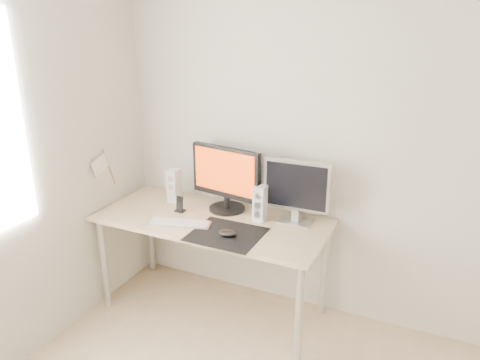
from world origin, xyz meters
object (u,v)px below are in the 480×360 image
(mouse, at_px, (227,233))
(desk, at_px, (212,229))
(second_monitor, at_px, (297,189))
(speaker_right, at_px, (260,203))
(keyboard, at_px, (180,223))
(phone_dock, at_px, (180,207))
(main_monitor, at_px, (226,177))
(speaker_left, at_px, (174,186))

(mouse, height_order, desk, mouse)
(desk, xyz_separation_m, second_monitor, (0.54, 0.18, 0.32))
(speaker_right, relative_size, keyboard, 0.56)
(phone_dock, bearing_deg, main_monitor, 29.85)
(desk, height_order, main_monitor, main_monitor)
(main_monitor, height_order, phone_dock, main_monitor)
(mouse, xyz_separation_m, second_monitor, (0.32, 0.39, 0.22))
(mouse, relative_size, phone_dock, 1.05)
(mouse, distance_m, main_monitor, 0.49)
(desk, bearing_deg, main_monitor, 81.90)
(mouse, height_order, speaker_left, speaker_left)
(desk, height_order, speaker_right, speaker_right)
(mouse, xyz_separation_m, desk, (-0.22, 0.21, -0.10))
(mouse, height_order, speaker_right, speaker_right)
(keyboard, bearing_deg, main_monitor, 62.53)
(main_monitor, distance_m, phone_dock, 0.40)
(second_monitor, xyz_separation_m, keyboard, (-0.69, -0.35, -0.23))
(main_monitor, bearing_deg, mouse, -62.84)
(second_monitor, bearing_deg, phone_dock, -167.77)
(keyboard, bearing_deg, mouse, -6.18)
(second_monitor, bearing_deg, speaker_left, -178.82)
(keyboard, distance_m, phone_dock, 0.21)
(mouse, height_order, main_monitor, main_monitor)
(mouse, bearing_deg, phone_dock, 155.57)
(main_monitor, distance_m, keyboard, 0.46)
(main_monitor, bearing_deg, second_monitor, 1.04)
(speaker_right, height_order, keyboard, speaker_right)
(second_monitor, xyz_separation_m, speaker_right, (-0.23, -0.07, -0.12))
(mouse, xyz_separation_m, keyboard, (-0.38, 0.04, -0.02))
(desk, bearing_deg, speaker_left, 157.83)
(speaker_right, distance_m, keyboard, 0.56)
(desk, xyz_separation_m, speaker_left, (-0.41, 0.17, 0.20))
(desk, bearing_deg, second_monitor, 18.86)
(desk, relative_size, main_monitor, 2.91)
(desk, xyz_separation_m, main_monitor, (0.02, 0.18, 0.33))
(keyboard, bearing_deg, phone_dock, 121.10)
(main_monitor, distance_m, speaker_right, 0.32)
(second_monitor, bearing_deg, mouse, -128.96)
(speaker_right, bearing_deg, mouse, -105.16)
(mouse, relative_size, desk, 0.07)
(second_monitor, height_order, keyboard, second_monitor)
(desk, distance_m, main_monitor, 0.38)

